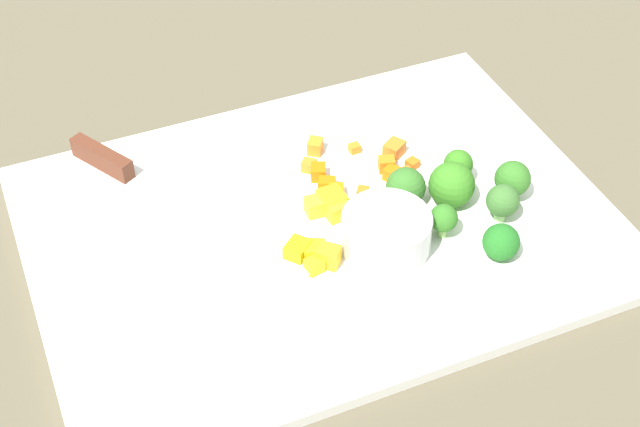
% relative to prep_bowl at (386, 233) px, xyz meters
% --- Properties ---
extents(ground_plane, '(4.00, 4.00, 0.00)m').
position_rel_prep_bowl_xyz_m(ground_plane, '(-0.04, 0.05, -0.03)').
color(ground_plane, brown).
extents(cutting_board, '(0.53, 0.39, 0.01)m').
position_rel_prep_bowl_xyz_m(cutting_board, '(-0.04, 0.05, -0.02)').
color(cutting_board, white).
rests_on(cutting_board, ground_plane).
extents(prep_bowl, '(0.08, 0.08, 0.04)m').
position_rel_prep_bowl_xyz_m(prep_bowl, '(0.00, 0.00, 0.00)').
color(prep_bowl, '#B8B6B8').
rests_on(prep_bowl, cutting_board).
extents(chef_knife, '(0.16, 0.26, 0.02)m').
position_rel_prep_bowl_xyz_m(chef_knife, '(-0.18, 0.17, -0.01)').
color(chef_knife, silver).
rests_on(chef_knife, cutting_board).
extents(carrot_dice_0, '(0.02, 0.02, 0.01)m').
position_rel_prep_bowl_xyz_m(carrot_dice_0, '(-0.01, 0.15, -0.01)').
color(carrot_dice_0, orange).
rests_on(carrot_dice_0, cutting_board).
extents(carrot_dice_1, '(0.01, 0.01, 0.01)m').
position_rel_prep_bowl_xyz_m(carrot_dice_1, '(0.03, 0.13, -0.01)').
color(carrot_dice_1, orange).
rests_on(carrot_dice_1, cutting_board).
extents(carrot_dice_2, '(0.03, 0.02, 0.01)m').
position_rel_prep_bowl_xyz_m(carrot_dice_2, '(0.07, 0.11, -0.01)').
color(carrot_dice_2, orange).
rests_on(carrot_dice_2, cutting_board).
extents(carrot_dice_3, '(0.02, 0.02, 0.01)m').
position_rel_prep_bowl_xyz_m(carrot_dice_3, '(0.05, 0.10, -0.01)').
color(carrot_dice_3, orange).
rests_on(carrot_dice_3, cutting_board).
extents(carrot_dice_4, '(0.01, 0.01, 0.01)m').
position_rel_prep_bowl_xyz_m(carrot_dice_4, '(0.06, 0.08, -0.01)').
color(carrot_dice_4, orange).
rests_on(carrot_dice_4, cutting_board).
extents(carrot_dice_5, '(0.02, 0.02, 0.01)m').
position_rel_prep_bowl_xyz_m(carrot_dice_5, '(-0.02, 0.09, -0.01)').
color(carrot_dice_5, orange).
rests_on(carrot_dice_5, cutting_board).
extents(carrot_dice_6, '(0.02, 0.02, 0.01)m').
position_rel_prep_bowl_xyz_m(carrot_dice_6, '(-0.02, 0.13, -0.01)').
color(carrot_dice_6, orange).
rests_on(carrot_dice_6, cutting_board).
extents(carrot_dice_7, '(0.02, 0.01, 0.01)m').
position_rel_prep_bowl_xyz_m(carrot_dice_7, '(-0.01, 0.08, -0.01)').
color(carrot_dice_7, orange).
rests_on(carrot_dice_7, cutting_board).
extents(carrot_dice_8, '(0.02, 0.02, 0.01)m').
position_rel_prep_bowl_xyz_m(carrot_dice_8, '(0.05, 0.08, -0.01)').
color(carrot_dice_8, orange).
rests_on(carrot_dice_8, cutting_board).
extents(carrot_dice_9, '(0.02, 0.02, 0.01)m').
position_rel_prep_bowl_xyz_m(carrot_dice_9, '(-0.02, 0.11, -0.01)').
color(carrot_dice_9, orange).
rests_on(carrot_dice_9, cutting_board).
extents(carrot_dice_10, '(0.01, 0.01, 0.01)m').
position_rel_prep_bowl_xyz_m(carrot_dice_10, '(0.07, 0.09, -0.01)').
color(carrot_dice_10, orange).
rests_on(carrot_dice_10, cutting_board).
extents(carrot_dice_11, '(0.02, 0.02, 0.01)m').
position_rel_prep_bowl_xyz_m(carrot_dice_11, '(0.01, 0.07, -0.01)').
color(carrot_dice_11, orange).
rests_on(carrot_dice_11, cutting_board).
extents(pepper_dice_0, '(0.02, 0.02, 0.02)m').
position_rel_prep_bowl_xyz_m(pepper_dice_0, '(-0.02, 0.05, -0.01)').
color(pepper_dice_0, yellow).
rests_on(pepper_dice_0, cutting_board).
extents(pepper_dice_1, '(0.02, 0.02, 0.01)m').
position_rel_prep_bowl_xyz_m(pepper_dice_1, '(-0.06, 0.01, -0.01)').
color(pepper_dice_1, yellow).
rests_on(pepper_dice_1, cutting_board).
extents(pepper_dice_2, '(0.02, 0.02, 0.01)m').
position_rel_prep_bowl_xyz_m(pepper_dice_2, '(-0.07, -0.00, -0.01)').
color(pepper_dice_2, yellow).
rests_on(pepper_dice_2, cutting_board).
extents(pepper_dice_3, '(0.02, 0.03, 0.02)m').
position_rel_prep_bowl_xyz_m(pepper_dice_3, '(-0.02, 0.07, -0.01)').
color(pepper_dice_3, yellow).
rests_on(pepper_dice_3, cutting_board).
extents(pepper_dice_4, '(0.03, 0.03, 0.02)m').
position_rel_prep_bowl_xyz_m(pepper_dice_4, '(-0.06, 0.00, -0.01)').
color(pepper_dice_4, yellow).
rests_on(pepper_dice_4, cutting_board).
extents(pepper_dice_5, '(0.02, 0.02, 0.02)m').
position_rel_prep_bowl_xyz_m(pepper_dice_5, '(-0.04, 0.07, -0.01)').
color(pepper_dice_5, yellow).
rests_on(pepper_dice_5, cutting_board).
extents(pepper_dice_6, '(0.03, 0.03, 0.02)m').
position_rel_prep_bowl_xyz_m(pepper_dice_6, '(-0.08, 0.02, -0.01)').
color(pepper_dice_6, yellow).
rests_on(pepper_dice_6, cutting_board).
extents(broccoli_floret_0, '(0.03, 0.03, 0.04)m').
position_rel_prep_bowl_xyz_m(broccoli_floret_0, '(0.11, -0.01, 0.00)').
color(broccoli_floret_0, '#89BD6C').
rests_on(broccoli_floret_0, cutting_board).
extents(broccoli_floret_1, '(0.04, 0.04, 0.04)m').
position_rel_prep_bowl_xyz_m(broccoli_floret_1, '(0.08, 0.03, 0.00)').
color(broccoli_floret_1, '#8EC45D').
rests_on(broccoli_floret_1, cutting_board).
extents(broccoli_floret_2, '(0.03, 0.03, 0.04)m').
position_rel_prep_bowl_xyz_m(broccoli_floret_2, '(0.14, 0.01, 0.00)').
color(broccoli_floret_2, '#8FB16D').
rests_on(broccoli_floret_2, cutting_board).
extents(broccoli_floret_3, '(0.03, 0.03, 0.03)m').
position_rel_prep_bowl_xyz_m(broccoli_floret_3, '(0.09, -0.05, -0.00)').
color(broccoli_floret_3, '#8BC15D').
rests_on(broccoli_floret_3, cutting_board).
extents(broccoli_floret_4, '(0.03, 0.03, 0.03)m').
position_rel_prep_bowl_xyz_m(broccoli_floret_4, '(0.05, -0.01, 0.00)').
color(broccoli_floret_4, '#8DC165').
rests_on(broccoli_floret_4, cutting_board).
extents(broccoli_floret_5, '(0.04, 0.04, 0.04)m').
position_rel_prep_bowl_xyz_m(broccoli_floret_5, '(0.04, 0.05, 0.00)').
color(broccoli_floret_5, '#84B066').
rests_on(broccoli_floret_5, cutting_board).
extents(broccoli_floret_6, '(0.03, 0.03, 0.04)m').
position_rel_prep_bowl_xyz_m(broccoli_floret_6, '(0.10, 0.05, 0.00)').
color(broccoli_floret_6, '#98C06D').
rests_on(broccoli_floret_6, cutting_board).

